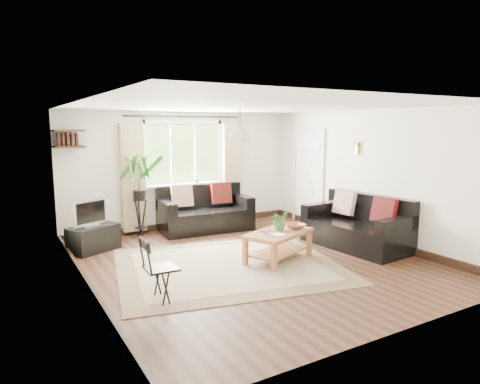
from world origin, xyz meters
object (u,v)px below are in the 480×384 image
coffee_table (278,246)px  palm_stand (140,196)px  sofa_back (205,209)px  sofa_right (356,223)px  tv_stand (94,238)px  folding_chair (161,269)px

coffee_table → palm_stand: (-1.43, 2.54, 0.56)m
sofa_back → sofa_right: 3.00m
tv_stand → coffee_table: bearing=-65.4°
palm_stand → coffee_table: bearing=-60.5°
sofa_right → coffee_table: size_ratio=1.61×
coffee_table → folding_chair: bearing=-164.6°
folding_chair → palm_stand: bearing=-10.7°
palm_stand → folding_chair: (-0.71, -3.13, -0.40)m
sofa_right → palm_stand: palm_stand is taller
sofa_right → folding_chair: size_ratio=2.33×
folding_chair → coffee_table: bearing=-72.5°
palm_stand → folding_chair: bearing=-102.8°
sofa_back → palm_stand: (-1.31, 0.15, 0.37)m
tv_stand → palm_stand: size_ratio=0.51×
sofa_back → palm_stand: bearing=178.0°
sofa_right → folding_chair: (-3.75, -0.53, -0.04)m
folding_chair → sofa_back: bearing=-31.9°
sofa_back → tv_stand: sofa_back is taller
sofa_back → sofa_right: (1.73, -2.45, 0.00)m
sofa_right → coffee_table: (-1.60, 0.06, -0.20)m
coffee_table → palm_stand: bearing=119.5°
sofa_back → folding_chair: sofa_back is taller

